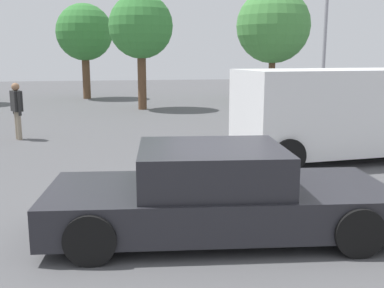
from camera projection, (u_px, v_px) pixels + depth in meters
ground_plane at (205, 229)px, 6.61m from camera, size 80.00×80.00×0.00m
sedan_foreground at (216, 194)px, 6.34m from camera, size 4.86×2.37×1.25m
van_white at (343, 111)px, 10.87m from camera, size 5.20×2.56×2.15m
pedestrian at (17, 106)px, 13.38m from camera, size 0.40×0.51×1.68m
tree_back_left at (273, 26)px, 24.43m from camera, size 3.95×3.95×5.98m
tree_back_center at (141, 27)px, 20.44m from camera, size 2.89×2.89×5.19m
tree_far_right at (84, 33)px, 25.61m from camera, size 3.16×3.16×5.32m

